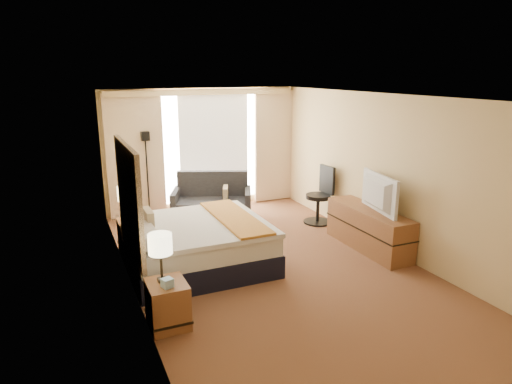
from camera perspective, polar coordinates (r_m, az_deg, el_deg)
name	(u,v)px	position (r m, az deg, el deg)	size (l,w,h in m)	color
floor	(271,266)	(7.22, 1.94, -9.20)	(4.20, 7.00, 0.02)	#532417
ceiling	(273,96)	(6.60, 2.14, 11.87)	(4.20, 7.00, 0.02)	white
wall_back	(202,149)	(10.00, -6.73, 5.32)	(4.20, 0.02, 2.60)	#D6BB82
wall_front	(459,281)	(4.11, 24.06, -10.15)	(4.20, 0.02, 2.60)	#D6BB82
wall_left	(128,201)	(6.21, -15.72, -1.07)	(0.02, 7.00, 2.60)	#D6BB82
wall_right	(385,173)	(7.92, 15.88, 2.31)	(0.02, 7.00, 2.60)	#D6BB82
headboard	(129,198)	(6.41, -15.61, -0.75)	(0.06, 1.85, 1.50)	black
nightstand_left	(168,304)	(5.66, -10.98, -13.60)	(0.45, 0.52, 0.55)	brown
nightstand_right	(133,236)	(7.92, -15.10, -5.37)	(0.45, 0.52, 0.55)	brown
media_dresser	(369,229)	(8.00, 13.90, -4.49)	(0.50, 1.80, 0.70)	brown
window	(214,148)	(10.04, -5.31, 5.52)	(2.30, 0.02, 2.30)	white
curtains	(204,145)	(9.87, -6.57, 5.84)	(4.12, 0.19, 2.56)	beige
bed	(197,244)	(7.12, -7.40, -6.46)	(2.08, 1.90, 1.01)	black
loveseat	(212,205)	(9.24, -5.47, -1.68)	(1.75, 1.36, 0.97)	maroon
floor_lamp	(146,157)	(9.53, -13.55, 4.27)	(0.22, 0.22, 1.78)	black
desk_chair	(321,198)	(9.14, 8.09, -0.72)	(0.56, 0.56, 1.14)	black
lamp_left	(160,245)	(5.41, -11.90, -6.49)	(0.28, 0.28, 0.59)	black
lamp_right	(126,194)	(7.74, -15.94, -0.23)	(0.28, 0.28, 0.59)	black
tissue_box	(167,283)	(5.41, -11.03, -11.09)	(0.12, 0.12, 0.11)	#8FB8DD
telephone	(138,217)	(7.88, -14.50, -3.02)	(0.19, 0.15, 0.07)	black
television	(373,193)	(7.69, 14.46, -0.15)	(1.09, 0.14, 0.63)	black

